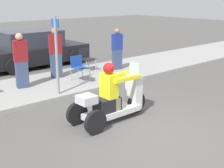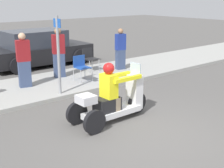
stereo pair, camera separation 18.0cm
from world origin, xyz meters
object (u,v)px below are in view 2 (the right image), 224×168
Objects in this scene: spectator_near_curb at (59,54)px; motorcycle_trike at (112,100)px; spectator_far_back at (120,50)px; parked_car_lot_left at (38,49)px; spectator_end_of_line at (24,61)px; street_sign at (58,52)px; folding_chair_set_back at (81,65)px; folding_chair_curbside at (89,57)px.

motorcycle_trike is at bearing -102.85° from spectator_near_curb.
spectator_far_back is 3.61m from parked_car_lot_left.
motorcycle_trike is at bearing -81.48° from spectator_end_of_line.
spectator_near_curb is at bearing 15.13° from spectator_end_of_line.
spectator_far_back is at bearing 19.96° from street_sign.
folding_chair_set_back is 1.67m from street_sign.
motorcycle_trike is 4.72m from folding_chair_curbside.
spectator_end_of_line is at bearing 110.13° from street_sign.
spectator_far_back is 0.70× the size of street_sign.
motorcycle_trike is 3.63m from spectator_end_of_line.
spectator_far_back is at bearing -10.81° from spectator_near_curb.
spectator_end_of_line is 1.43m from street_sign.
motorcycle_trike is 2.56× the size of folding_chair_curbside.
motorcycle_trike is 2.56× the size of folding_chair_set_back.
spectator_end_of_line is at bearing 178.98° from spectator_far_back.
spectator_end_of_line is at bearing -168.82° from folding_chair_curbside.
street_sign is at bearing -141.86° from folding_chair_curbside.
folding_chair_set_back is at bearing -93.79° from parked_car_lot_left.
spectator_far_back is (3.29, 3.50, 0.36)m from motorcycle_trike.
motorcycle_trike is 4.82m from spectator_far_back.
spectator_near_curb reaches higher than spectator_end_of_line.
folding_chair_curbside is 0.37× the size of street_sign.
parked_car_lot_left reaches higher than folding_chair_set_back.
spectator_near_curb is 2.05× the size of folding_chair_curbside.
motorcycle_trike is at bearing -102.43° from parked_car_lot_left.
spectator_near_curb is 2.05× the size of folding_chair_set_back.
spectator_far_back reaches higher than folding_chair_set_back.
spectator_far_back is 1.21m from folding_chair_curbside.
folding_chair_set_back is 3.52m from parked_car_lot_left.
spectator_near_curb is at bearing -173.04° from folding_chair_curbside.
spectator_near_curb is 1.49m from spectator_end_of_line.
spectator_near_curb is 0.76× the size of street_sign.
spectator_near_curb is 2.72m from parked_car_lot_left.
spectator_far_back reaches higher than folding_chair_curbside.
spectator_end_of_line is 3.83m from spectator_far_back.
spectator_far_back is at bearing -31.83° from folding_chair_curbside.
folding_chair_curbside is at bearing 11.18° from spectator_end_of_line.
spectator_near_curb is 1.01× the size of spectator_end_of_line.
parked_car_lot_left is at bearing 108.50° from folding_chair_curbside.
parked_car_lot_left is 4.63m from street_sign.
spectator_end_of_line is at bearing 164.85° from folding_chair_set_back.
folding_chair_curbside is at bearing 148.17° from spectator_far_back.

